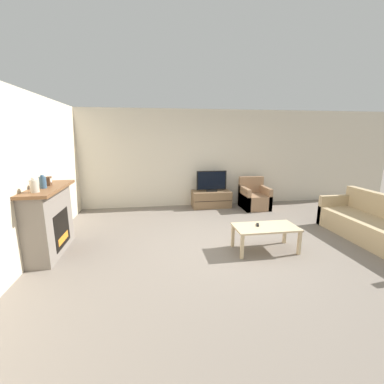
{
  "coord_description": "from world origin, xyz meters",
  "views": [
    {
      "loc": [
        -1.39,
        -4.23,
        1.99
      ],
      "look_at": [
        -0.58,
        0.87,
        0.85
      ],
      "focal_mm": 24.0,
      "sensor_mm": 36.0,
      "label": 1
    }
  ],
  "objects_px": {
    "fireplace": "(49,220)",
    "remote": "(258,225)",
    "couch": "(380,229)",
    "tv": "(212,182)",
    "mantel_clock": "(49,181)",
    "tv_stand": "(211,199)",
    "armchair": "(254,198)",
    "mantel_vase_left": "(34,186)",
    "coffee_table": "(266,229)",
    "mantel_vase_centre_left": "(43,182)"
  },
  "relations": [
    {
      "from": "couch",
      "to": "mantel_vase_centre_left",
      "type": "bearing_deg",
      "value": 175.9
    },
    {
      "from": "mantel_vase_left",
      "to": "tv_stand",
      "type": "height_order",
      "value": "mantel_vase_left"
    },
    {
      "from": "mantel_vase_left",
      "to": "mantel_clock",
      "type": "bearing_deg",
      "value": 89.92
    },
    {
      "from": "mantel_vase_centre_left",
      "to": "armchair",
      "type": "height_order",
      "value": "mantel_vase_centre_left"
    },
    {
      "from": "tv_stand",
      "to": "remote",
      "type": "bearing_deg",
      "value": -86.51
    },
    {
      "from": "mantel_clock",
      "to": "tv",
      "type": "distance_m",
      "value": 4.1
    },
    {
      "from": "coffee_table",
      "to": "couch",
      "type": "distance_m",
      "value": 2.26
    },
    {
      "from": "mantel_clock",
      "to": "coffee_table",
      "type": "bearing_deg",
      "value": -9.63
    },
    {
      "from": "mantel_vase_centre_left",
      "to": "remote",
      "type": "relative_size",
      "value": 1.45
    },
    {
      "from": "mantel_clock",
      "to": "tv_stand",
      "type": "height_order",
      "value": "mantel_clock"
    },
    {
      "from": "tv",
      "to": "couch",
      "type": "relative_size",
      "value": 0.35
    },
    {
      "from": "tv",
      "to": "coffee_table",
      "type": "xyz_separation_m",
      "value": [
        0.29,
        -2.91,
        -0.34
      ]
    },
    {
      "from": "fireplace",
      "to": "remote",
      "type": "xyz_separation_m",
      "value": [
        3.56,
        -0.41,
        -0.14
      ]
    },
    {
      "from": "remote",
      "to": "couch",
      "type": "bearing_deg",
      "value": 18.34
    },
    {
      "from": "mantel_clock",
      "to": "fireplace",
      "type": "bearing_deg",
      "value": -97.36
    },
    {
      "from": "armchair",
      "to": "fireplace",
      "type": "bearing_deg",
      "value": -154.81
    },
    {
      "from": "armchair",
      "to": "coffee_table",
      "type": "bearing_deg",
      "value": -108.28
    },
    {
      "from": "fireplace",
      "to": "couch",
      "type": "xyz_separation_m",
      "value": [
        5.93,
        -0.53,
        -0.3
      ]
    },
    {
      "from": "mantel_vase_left",
      "to": "remote",
      "type": "xyz_separation_m",
      "value": [
        3.54,
        0.0,
        -0.81
      ]
    },
    {
      "from": "remote",
      "to": "fireplace",
      "type": "bearing_deg",
      "value": -165.45
    },
    {
      "from": "tv_stand",
      "to": "couch",
      "type": "xyz_separation_m",
      "value": [
        2.55,
        -2.95,
        0.06
      ]
    },
    {
      "from": "coffee_table",
      "to": "tv_stand",
      "type": "bearing_deg",
      "value": 95.7
    },
    {
      "from": "coffee_table",
      "to": "fireplace",
      "type": "bearing_deg",
      "value": 172.5
    },
    {
      "from": "tv_stand",
      "to": "mantel_vase_left",
      "type": "bearing_deg",
      "value": -139.89
    },
    {
      "from": "tv",
      "to": "tv_stand",
      "type": "bearing_deg",
      "value": 90.0
    },
    {
      "from": "mantel_clock",
      "to": "couch",
      "type": "bearing_deg",
      "value": -6.4
    },
    {
      "from": "mantel_vase_centre_left",
      "to": "remote",
      "type": "xyz_separation_m",
      "value": [
        3.54,
        -0.31,
        -0.81
      ]
    },
    {
      "from": "fireplace",
      "to": "tv",
      "type": "xyz_separation_m",
      "value": [
        3.38,
        2.42,
        0.14
      ]
    },
    {
      "from": "mantel_clock",
      "to": "coffee_table",
      "type": "distance_m",
      "value": 3.8
    },
    {
      "from": "fireplace",
      "to": "couch",
      "type": "relative_size",
      "value": 0.57
    },
    {
      "from": "fireplace",
      "to": "mantel_vase_left",
      "type": "relative_size",
      "value": 5.99
    },
    {
      "from": "fireplace",
      "to": "armchair",
      "type": "distance_m",
      "value": 5.02
    },
    {
      "from": "remote",
      "to": "mantel_vase_left",
      "type": "bearing_deg",
      "value": -158.86
    },
    {
      "from": "mantel_vase_centre_left",
      "to": "armchair",
      "type": "relative_size",
      "value": 0.26
    },
    {
      "from": "tv",
      "to": "remote",
      "type": "relative_size",
      "value": 5.46
    },
    {
      "from": "fireplace",
      "to": "mantel_vase_left",
      "type": "bearing_deg",
      "value": -87.64
    },
    {
      "from": "tv_stand",
      "to": "coffee_table",
      "type": "height_order",
      "value": "tv_stand"
    },
    {
      "from": "mantel_clock",
      "to": "armchair",
      "type": "height_order",
      "value": "mantel_clock"
    },
    {
      "from": "armchair",
      "to": "remote",
      "type": "bearing_deg",
      "value": -111.11
    },
    {
      "from": "fireplace",
      "to": "armchair",
      "type": "bearing_deg",
      "value": 25.19
    },
    {
      "from": "mantel_vase_centre_left",
      "to": "mantel_clock",
      "type": "relative_size",
      "value": 1.49
    },
    {
      "from": "tv_stand",
      "to": "coffee_table",
      "type": "distance_m",
      "value": 2.93
    },
    {
      "from": "mantel_vase_left",
      "to": "remote",
      "type": "bearing_deg",
      "value": 0.01
    },
    {
      "from": "mantel_vase_centre_left",
      "to": "coffee_table",
      "type": "xyz_separation_m",
      "value": [
        3.66,
        -0.38,
        -0.88
      ]
    },
    {
      "from": "remote",
      "to": "mantel_clock",
      "type": "bearing_deg",
      "value": -167.65
    },
    {
      "from": "mantel_vase_left",
      "to": "fireplace",
      "type": "bearing_deg",
      "value": 92.36
    },
    {
      "from": "armchair",
      "to": "tv_stand",
      "type": "bearing_deg",
      "value": 165.91
    },
    {
      "from": "remote",
      "to": "couch",
      "type": "xyz_separation_m",
      "value": [
        2.38,
        -0.12,
        -0.17
      ]
    },
    {
      "from": "mantel_vase_left",
      "to": "armchair",
      "type": "relative_size",
      "value": 0.27
    },
    {
      "from": "mantel_vase_left",
      "to": "mantel_vase_centre_left",
      "type": "xyz_separation_m",
      "value": [
        -0.0,
        0.31,
        -0.0
      ]
    }
  ]
}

